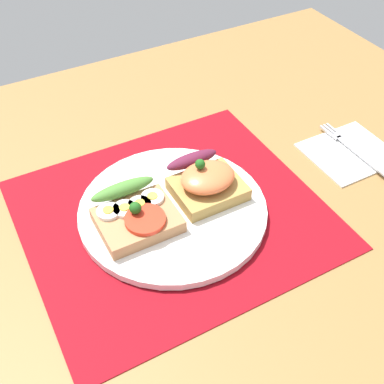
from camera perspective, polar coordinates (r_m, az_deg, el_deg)
ground_plane at (r=68.86cm, az=-2.20°, el=-3.52°), size 120.00×90.00×3.20cm
placemat at (r=67.59cm, az=-2.24°, el=-2.52°), size 39.74×35.92×0.30cm
plate at (r=67.09cm, az=-2.25°, el=-2.11°), size 25.80×25.80×1.09cm
sandwich_egg_tomato at (r=64.19cm, az=-6.65°, el=-2.55°), size 10.19×9.74×4.08cm
sandwich_salmon at (r=67.56cm, az=1.53°, el=1.46°), size 9.37×9.42×5.85cm
napkin at (r=81.14cm, az=17.87°, el=4.50°), size 12.97×11.47×0.60cm
fork at (r=81.24cm, az=18.21°, el=4.88°), size 1.62×15.08×0.32cm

